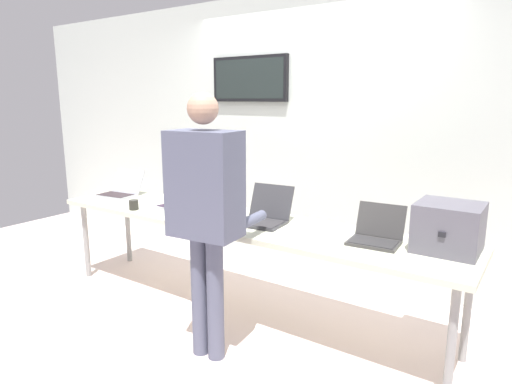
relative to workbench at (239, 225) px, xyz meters
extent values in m
cube|color=beige|center=(0.00, 0.00, -0.74)|extent=(8.00, 8.00, 0.04)
cube|color=silver|center=(0.00, 1.13, 0.62)|extent=(8.00, 0.06, 2.67)
cube|color=black|center=(-0.65, 1.08, 1.16)|extent=(0.88, 0.05, 0.45)
cube|color=#1F2726|center=(-0.65, 1.06, 1.16)|extent=(0.82, 0.02, 0.39)
cube|color=beige|center=(0.00, 0.00, 0.03)|extent=(3.45, 0.70, 0.04)
cylinder|color=gray|center=(-1.63, -0.25, -0.35)|extent=(0.05, 0.05, 0.72)
cylinder|color=gray|center=(1.63, -0.25, -0.35)|extent=(0.05, 0.05, 0.72)
cylinder|color=gray|center=(-1.63, 0.25, -0.35)|extent=(0.05, 0.05, 0.72)
cylinder|color=gray|center=(1.63, 0.25, -0.35)|extent=(0.05, 0.05, 0.72)
cube|color=#5A5864|center=(1.49, 0.14, 0.20)|extent=(0.37, 0.36, 0.30)
cube|color=black|center=(1.49, -0.04, 0.20)|extent=(0.04, 0.01, 0.03)
cube|color=#B0B4BB|center=(-1.46, 0.00, 0.06)|extent=(0.36, 0.27, 0.02)
cube|color=#342A2D|center=(-1.46, -0.01, 0.07)|extent=(0.33, 0.22, 0.00)
cube|color=#B0B4BB|center=(-1.47, 0.17, 0.17)|extent=(0.35, 0.14, 0.21)
cube|color=#265D31|center=(-1.47, 0.17, 0.17)|extent=(0.32, 0.12, 0.19)
cube|color=#ACAFB5|center=(-0.64, 0.00, 0.06)|extent=(0.34, 0.29, 0.02)
cube|color=#352638|center=(-0.65, -0.01, 0.07)|extent=(0.31, 0.23, 0.00)
cube|color=#ACAFB5|center=(-0.63, 0.18, 0.18)|extent=(0.33, 0.13, 0.24)
cube|color=#AFD8F4|center=(-0.63, 0.18, 0.18)|extent=(0.30, 0.11, 0.21)
cube|color=#36363A|center=(0.22, -0.03, 0.06)|extent=(0.36, 0.30, 0.02)
cube|color=#313032|center=(0.22, -0.04, 0.07)|extent=(0.33, 0.24, 0.00)
cube|color=#36363A|center=(0.20, 0.15, 0.19)|extent=(0.35, 0.14, 0.25)
cube|color=#295330|center=(0.20, 0.16, 0.19)|extent=(0.32, 0.12, 0.22)
cube|color=#3A3838|center=(1.08, 0.00, 0.06)|extent=(0.33, 0.25, 0.02)
cube|color=#2E2E2F|center=(1.08, -0.01, 0.07)|extent=(0.30, 0.20, 0.00)
cube|color=#3A3838|center=(1.07, 0.15, 0.17)|extent=(0.32, 0.11, 0.21)
cube|color=silver|center=(1.07, 0.16, 0.17)|extent=(0.29, 0.09, 0.19)
cylinder|color=#555970|center=(0.15, -0.64, -0.30)|extent=(0.12, 0.12, 0.83)
cylinder|color=#555970|center=(0.27, -0.62, -0.30)|extent=(0.12, 0.12, 0.83)
cube|color=#555970|center=(0.21, -0.63, 0.45)|extent=(0.46, 0.30, 0.66)
sphere|color=tan|center=(0.21, -0.63, 0.91)|extent=(0.19, 0.19, 0.19)
cylinder|color=#555970|center=(0.02, -0.36, 0.17)|extent=(0.10, 0.33, 0.07)
cylinder|color=#555970|center=(0.34, -0.32, 0.17)|extent=(0.10, 0.33, 0.07)
cylinder|color=#2C2C26|center=(-0.91, -0.25, 0.09)|extent=(0.08, 0.08, 0.08)
cube|color=white|center=(0.53, -0.17, 0.05)|extent=(0.27, 0.34, 0.00)
camera|label=1|loc=(1.98, -2.66, 0.96)|focal=31.02mm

